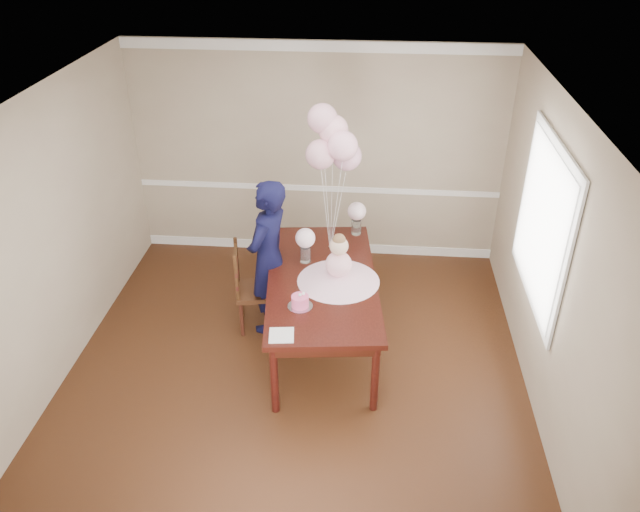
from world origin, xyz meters
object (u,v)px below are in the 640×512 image
Objects in this scene: birthday_cake at (300,301)px; woman at (268,258)px; dining_chair_seat at (257,291)px; dining_table_top at (322,280)px.

woman reaches higher than birthday_cake.
dining_chair_seat is at bearing 126.46° from birthday_cake.
birthday_cake is 0.37× the size of dining_chair_seat.
dining_table_top is at bearing 85.50° from woman.
woman is at bearing 118.71° from birthday_cake.
dining_chair_seat is 0.25× the size of woman.
dining_table_top is 4.96× the size of dining_chair_seat.
dining_chair_seat is 0.44m from woman.
dining_table_top is 0.83m from dining_chair_seat.
dining_table_top is 0.64m from woman.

